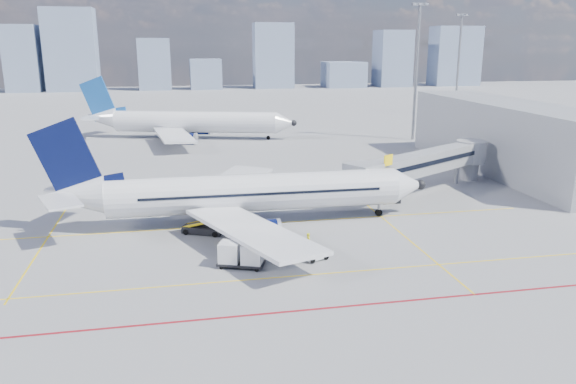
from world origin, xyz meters
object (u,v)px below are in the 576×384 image
belt_loader (204,228)px  ramp_worker (309,242)px  main_aircraft (239,194)px  second_aircraft (186,122)px  cargo_dolly (241,254)px  baggage_tug (315,253)px

belt_loader → ramp_worker: size_ratio=3.27×
main_aircraft → second_aircraft: (-4.07, 56.38, -0.00)m
cargo_dolly → ramp_worker: size_ratio=2.44×
main_aircraft → cargo_dolly: bearing=-95.2°
main_aircraft → belt_loader: main_aircraft is taller
second_aircraft → ramp_worker: size_ratio=24.29×
belt_loader → cargo_dolly: bearing=-49.7°
ramp_worker → cargo_dolly: bearing=107.5°
belt_loader → ramp_worker: (8.98, -6.62, 0.26)m
ramp_worker → main_aircraft: bearing=25.4°
cargo_dolly → ramp_worker: bearing=42.5°
second_aircraft → cargo_dolly: (2.86, -68.06, -2.06)m
second_aircraft → cargo_dolly: bearing=-71.3°
second_aircraft → baggage_tug: 68.39m
second_aircraft → ramp_worker: 66.21m
second_aircraft → baggage_tug: second_aircraft is taller
baggage_tug → belt_loader: 12.61m
cargo_dolly → belt_loader: size_ratio=0.75×
second_aircraft → belt_loader: (0.28, -58.89, -2.61)m
cargo_dolly → ramp_worker: cargo_dolly is taller
main_aircraft → cargo_dolly: 11.92m
baggage_tug → belt_loader: size_ratio=0.41×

